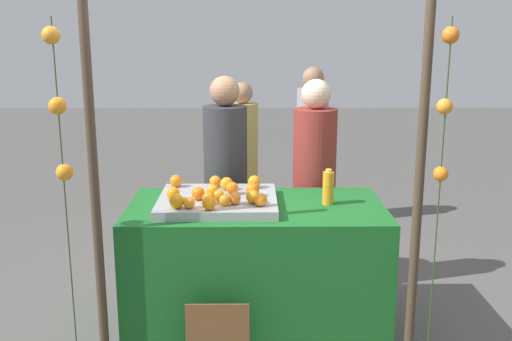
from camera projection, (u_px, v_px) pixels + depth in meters
The scene contains 31 objects.
ground_plane at pixel (256, 326), 4.08m from camera, with size 24.00×24.00×0.00m, color #565451.
stall_counter at pixel (256, 267), 3.98m from camera, with size 1.69×0.89×0.88m, color #196023.
orange_tray at pixel (218, 201), 3.86m from camera, with size 0.77×0.69×0.06m, color #9EA0A5.
orange_0 at pixel (177, 201), 3.59m from camera, with size 0.09×0.09×0.09m, color orange.
orange_1 at pixel (173, 193), 3.78m from camera, with size 0.08×0.08×0.08m, color orange.
orange_2 at pixel (227, 184), 4.02m from camera, with size 0.09×0.09×0.09m, color orange.
orange_3 at pixel (232, 188), 3.91m from camera, with size 0.08×0.08×0.08m, color orange.
orange_4 at pixel (261, 200), 3.64m from camera, with size 0.08×0.08×0.08m, color orange.
orange_5 at pixel (224, 200), 3.65m from camera, with size 0.07×0.07×0.07m, color orange.
orange_6 at pixel (198, 193), 3.78m from camera, with size 0.09×0.09×0.09m, color orange.
orange_7 at pixel (209, 198), 3.67m from camera, with size 0.08×0.08×0.08m, color orange.
orange_8 at pixel (253, 197), 3.70m from camera, with size 0.09×0.09×0.09m, color orange.
orange_9 at pixel (213, 191), 3.85m from camera, with size 0.08×0.08×0.08m, color orange.
orange_10 at pixel (189, 203), 3.59m from camera, with size 0.07×0.07×0.07m, color orange.
orange_11 at pixel (209, 203), 3.56m from camera, with size 0.09×0.09×0.09m, color orange.
orange_12 at pixel (215, 181), 4.09m from camera, with size 0.08×0.08×0.08m, color orange.
orange_13 at pixel (254, 182), 4.07m from camera, with size 0.09×0.09×0.09m, color orange.
orange_14 at pixel (235, 198), 3.68m from camera, with size 0.08×0.08×0.08m, color orange.
orange_15 at pixel (219, 195), 3.76m from camera, with size 0.07×0.07×0.07m, color orange.
orange_16 at pixel (253, 190), 3.85m from camera, with size 0.09×0.09×0.09m, color orange.
orange_17 at pixel (176, 181), 4.09m from camera, with size 0.08×0.08×0.08m, color orange.
juice_bottle at pixel (328, 188), 3.88m from camera, with size 0.08×0.08×0.24m.
chalkboard_sign at pixel (218, 340), 3.47m from camera, with size 0.38×0.03×0.47m.
vendor_left at pixel (226, 192), 4.58m from camera, with size 0.34×0.34×1.68m.
vendor_right at pixel (314, 194), 4.56m from camera, with size 0.33×0.33×1.66m.
crowd_person_0 at pixel (312, 151), 6.19m from camera, with size 0.33×0.33×1.65m.
crowd_person_1 at pixel (243, 165), 5.83m from camera, with size 0.31×0.31×1.52m.
canopy_post_left at pixel (95, 194), 3.35m from camera, with size 0.06×0.06×2.19m, color #473828.
canopy_post_right at pixel (418, 193), 3.37m from camera, with size 0.06×0.06×2.19m, color #473828.
garland_strand_left at pixel (58, 110), 3.26m from camera, with size 0.11×0.11×2.08m.
garland_strand_right at pixel (445, 106), 3.22m from camera, with size 0.10×0.10×2.08m.
Camera 1 is at (-0.04, -3.72, 2.00)m, focal length 41.21 mm.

